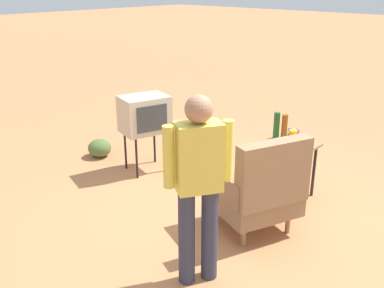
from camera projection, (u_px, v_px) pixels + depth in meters
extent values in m
plane|color=#C17A4C|center=(248.00, 219.00, 4.75)|extent=(60.00, 60.00, 0.00)
cylinder|color=#937047|center=(258.00, 201.00, 4.90)|extent=(0.05, 0.05, 0.22)
cylinder|color=#937047|center=(217.00, 211.00, 4.68)|extent=(0.05, 0.05, 0.22)
cylinder|color=#937047|center=(288.00, 223.00, 4.45)|extent=(0.05, 0.05, 0.22)
cylinder|color=#937047|center=(243.00, 236.00, 4.23)|extent=(0.05, 0.05, 0.22)
cube|color=#8C6B4C|center=(252.00, 199.00, 4.49)|extent=(0.98, 0.98, 0.20)
cube|color=#8C6B4C|center=(274.00, 174.00, 4.07)|extent=(0.77, 0.43, 0.64)
cube|color=#8C6B4C|center=(279.00, 173.00, 4.54)|extent=(0.38, 0.69, 0.26)
cube|color=#8C6B4C|center=(226.00, 185.00, 4.28)|extent=(0.38, 0.69, 0.26)
cylinder|color=black|center=(281.00, 161.00, 5.43)|extent=(0.04, 0.04, 0.64)
cylinder|color=black|center=(260.00, 172.00, 5.12)|extent=(0.04, 0.04, 0.64)
cylinder|color=black|center=(314.00, 171.00, 5.15)|extent=(0.04, 0.04, 0.64)
cylinder|color=black|center=(294.00, 183.00, 4.84)|extent=(0.04, 0.04, 0.64)
cube|color=#937047|center=(289.00, 145.00, 5.02)|extent=(0.56, 0.56, 0.03)
cylinder|color=black|center=(137.00, 158.00, 5.63)|extent=(0.03, 0.03, 0.55)
cylinder|color=black|center=(167.00, 152.00, 5.84)|extent=(0.03, 0.03, 0.55)
cylinder|color=black|center=(125.00, 150.00, 5.91)|extent=(0.03, 0.03, 0.55)
cylinder|color=black|center=(154.00, 144.00, 6.13)|extent=(0.03, 0.03, 0.55)
cube|color=#BCB299|center=(144.00, 114.00, 5.69)|extent=(0.70, 0.59, 0.48)
cube|color=#383D3F|center=(152.00, 118.00, 5.52)|extent=(0.41, 0.13, 0.34)
cylinder|color=#2D3347|center=(209.00, 234.00, 3.68)|extent=(0.14, 0.14, 0.86)
cylinder|color=#2D3347|center=(187.00, 237.00, 3.63)|extent=(0.14, 0.14, 0.86)
cube|color=#D6C64C|center=(199.00, 157.00, 3.40)|extent=(0.42, 0.38, 0.56)
cylinder|color=#D6C64C|center=(228.00, 151.00, 3.46)|extent=(0.09, 0.09, 0.50)
cylinder|color=#D6C64C|center=(169.00, 157.00, 3.33)|extent=(0.09, 0.09, 0.50)
sphere|color=#A37556|center=(199.00, 109.00, 3.27)|extent=(0.22, 0.22, 0.22)
cylinder|color=blue|center=(290.00, 133.00, 5.16)|extent=(0.07, 0.07, 0.12)
cylinder|color=brown|center=(284.00, 127.00, 5.11)|extent=(0.07, 0.07, 0.30)
cylinder|color=#1E5623|center=(276.00, 126.00, 5.13)|extent=(0.07, 0.07, 0.32)
cylinder|color=red|center=(281.00, 143.00, 4.86)|extent=(0.07, 0.07, 0.12)
cylinder|color=silver|center=(293.00, 144.00, 4.76)|extent=(0.09, 0.09, 0.18)
sphere|color=yellow|center=(294.00, 132.00, 4.71)|extent=(0.07, 0.07, 0.07)
sphere|color=#E04C66|center=(297.00, 131.00, 4.73)|extent=(0.07, 0.07, 0.07)
sphere|color=orange|center=(291.00, 132.00, 4.69)|extent=(0.07, 0.07, 0.07)
ellipsoid|color=#516B38|center=(100.00, 148.00, 6.37)|extent=(0.34, 0.34, 0.26)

